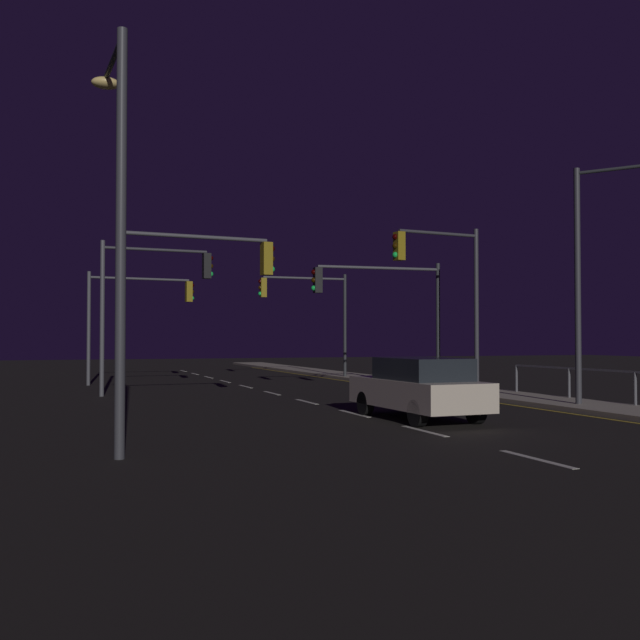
{
  "coord_description": "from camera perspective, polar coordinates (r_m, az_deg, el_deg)",
  "views": [
    {
      "loc": [
        -7.73,
        -1.42,
        2.05
      ],
      "look_at": [
        1.96,
        25.06,
        2.78
      ],
      "focal_mm": 40.94,
      "sensor_mm": 36.0,
      "label": 1
    }
  ],
  "objects": [
    {
      "name": "traffic_light_overhead_east",
      "position": [
        34.0,
        -14.03,
        1.17
      ],
      "size": [
        4.79,
        0.61,
        5.02
      ],
      "color": "#4C4C51",
      "rests_on": "ground"
    },
    {
      "name": "ground_plane",
      "position": [
        20.54,
        2.14,
        -7.21
      ],
      "size": [
        112.0,
        112.0,
        0.0
      ],
      "primitive_type": "plane",
      "color": "black",
      "rests_on": "ground"
    },
    {
      "name": "traffic_light_near_left",
      "position": [
        25.39,
        9.57,
        3.33
      ],
      "size": [
        3.48,
        0.55,
        5.77
      ],
      "color": "#38383D",
      "rests_on": "sidewalk_right"
    },
    {
      "name": "traffic_light_mid_right",
      "position": [
        27.37,
        -13.04,
        2.49
      ],
      "size": [
        4.11,
        0.41,
        5.57
      ],
      "color": "#4C4C51",
      "rests_on": "ground"
    },
    {
      "name": "car",
      "position": [
        18.73,
        7.73,
        -5.23
      ],
      "size": [
        1.96,
        4.46,
        1.57
      ],
      "color": "beige",
      "rests_on": "ground"
    },
    {
      "name": "street_lamp_far_end",
      "position": [
        13.56,
        -15.54,
        8.97
      ],
      "size": [
        0.56,
        2.43,
        7.42
      ],
      "color": "#38383D",
      "rests_on": "ground"
    },
    {
      "name": "street_lamp_corner",
      "position": [
        22.78,
        20.56,
        4.52
      ],
      "size": [
        1.73,
        1.97,
        6.96
      ],
      "color": "#38383D",
      "rests_on": "sidewalk_right"
    },
    {
      "name": "traffic_light_far_left",
      "position": [
        20.6,
        -9.95,
        3.04
      ],
      "size": [
        4.48,
        0.54,
        5.15
      ],
      "color": "#2D3033",
      "rests_on": "ground"
    },
    {
      "name": "lane_markings_center",
      "position": [
        23.8,
        -1.07,
        -6.41
      ],
      "size": [
        0.14,
        50.0,
        0.01
      ],
      "color": "silver",
      "rests_on": "ground"
    },
    {
      "name": "traffic_light_near_right",
      "position": [
        28.06,
        4.8,
        1.8
      ],
      "size": [
        5.23,
        0.61,
        4.88
      ],
      "color": "#2D3033",
      "rests_on": "sidewalk_right"
    },
    {
      "name": "lane_edge_line",
      "position": [
        27.44,
        8.99,
        -5.73
      ],
      "size": [
        0.14,
        53.0,
        0.01
      ],
      "color": "gold",
      "rests_on": "ground"
    },
    {
      "name": "traffic_light_mid_left",
      "position": [
        36.6,
        -1.01,
        1.34
      ],
      "size": [
        4.64,
        0.35,
        5.2
      ],
      "color": "#2D3033",
      "rests_on": "sidewalk_right"
    },
    {
      "name": "sidewalk_right",
      "position": [
        24.05,
        17.83,
        -6.13
      ],
      "size": [
        2.35,
        77.0,
        0.14
      ],
      "primitive_type": "cube",
      "color": "#9E937F",
      "rests_on": "ground"
    }
  ]
}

